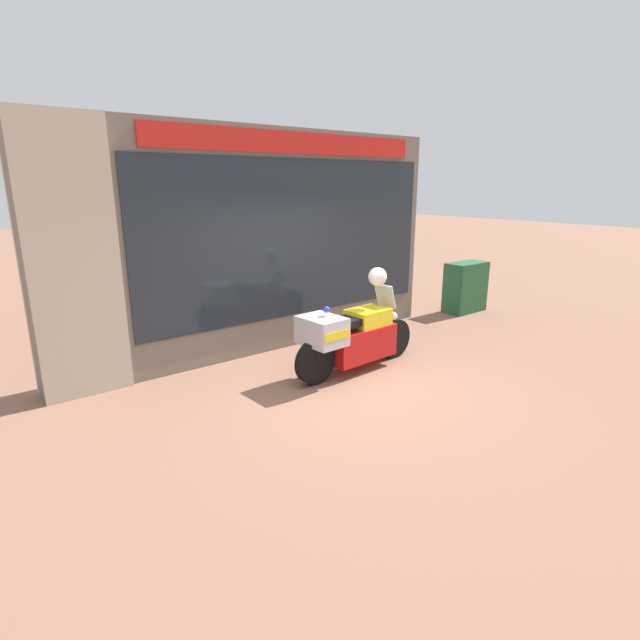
# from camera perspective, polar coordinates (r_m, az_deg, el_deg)

# --- Properties ---
(ground_plane) EXTENTS (60.00, 60.00, 0.00)m
(ground_plane) POSITION_cam_1_polar(r_m,az_deg,el_deg) (6.90, 3.00, -7.27)
(ground_plane) COLOR #8E604C
(shop_building) EXTENTS (6.73, 0.55, 3.48)m
(shop_building) POSITION_cam_1_polar(r_m,az_deg,el_deg) (7.78, -9.43, 8.48)
(shop_building) COLOR #6B6056
(shop_building) RESTS_ON ground
(window_display) EXTENTS (5.21, 0.30, 2.03)m
(window_display) POSITION_cam_1_polar(r_m,az_deg,el_deg) (8.53, -3.70, 0.60)
(window_display) COLOR slate
(window_display) RESTS_ON ground
(paramedic_motorcycle) EXTENTS (2.25, 0.64, 1.20)m
(paramedic_motorcycle) POSITION_cam_1_polar(r_m,az_deg,el_deg) (7.17, 3.62, -1.93)
(paramedic_motorcycle) COLOR black
(paramedic_motorcycle) RESTS_ON ground
(utility_cabinet) EXTENTS (0.93, 0.48, 1.05)m
(utility_cabinet) POSITION_cam_1_polar(r_m,az_deg,el_deg) (11.00, 16.28, 3.63)
(utility_cabinet) COLOR #235633
(utility_cabinet) RESTS_ON ground
(white_helmet) EXTENTS (0.27, 0.27, 0.27)m
(white_helmet) POSITION_cam_1_polar(r_m,az_deg,el_deg) (7.34, 6.59, 4.95)
(white_helmet) COLOR white
(white_helmet) RESTS_ON paramedic_motorcycle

